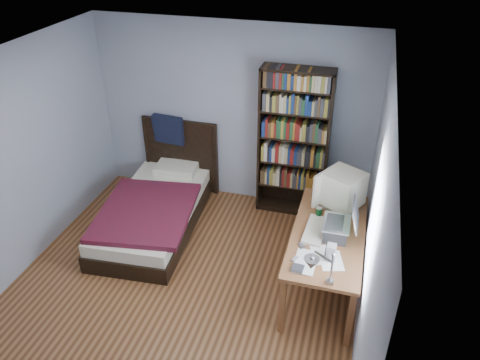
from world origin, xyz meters
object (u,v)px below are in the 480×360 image
Objects in this scene: crt_monitor at (341,189)px; bed at (156,207)px; soda_can at (319,213)px; keyboard at (315,230)px; speaker at (331,253)px; bookshelf at (294,144)px; desk at (330,231)px; desk_lamp at (315,265)px; laptop at (338,228)px.

bed is at bearing 177.15° from crt_monitor.
bed is at bearing 171.06° from soda_can.
speaker reaches higher than keyboard.
bookshelf reaches higher than speaker.
speaker is (0.20, -0.41, 0.07)m from keyboard.
bookshelf is 0.93× the size of bed.
crt_monitor is at bearing 13.11° from desk.
desk_lamp reaches higher than desk.
laptop reaches higher than keyboard.
speaker is 0.08× the size of bed.
laptop is at bearing -52.46° from soda_can.
desk is 3.71× the size of laptop.
desk is 0.76× the size of bed.
desk_lamp is at bearing -37.59° from bed.
keyboard is 2.28m from bed.
desk is 0.82× the size of bookshelf.
bookshelf reaches higher than desk_lamp.
keyboard is at bearing -106.35° from desk.
crt_monitor is 0.36m from soda_can.
bookshelf is (-0.49, 1.42, 0.27)m from keyboard.
speaker is 0.09× the size of bookshelf.
laptop is (0.09, -0.51, 0.43)m from desk.
crt_monitor is 2.46m from bed.
bookshelf is (-0.70, 1.83, 0.19)m from speaker.
crt_monitor is at bearing 92.39° from speaker.
speaker is at bearing -89.69° from crt_monitor.
keyboard is at bearing 118.25° from speaker.
desk_lamp reaches higher than speaker.
keyboard is 0.25× the size of bookshelf.
soda_can is at bearing 127.54° from laptop.
laptop reaches higher than soda_can.
crt_monitor reaches higher than bed.
desk is 2.55× the size of desk_lamp.
laptop is (0.03, -0.52, -0.15)m from crt_monitor.
desk_lamp reaches higher than crt_monitor.
speaker is at bearing -60.44° from keyboard.
crt_monitor is 3.19× the size of speaker.
laptop is 0.86× the size of keyboard.
bed is at bearing -153.85° from bookshelf.
desk_lamp is 5.29× the size of soda_can.
bed is (-2.28, 0.13, -0.16)m from desk.
speaker is 0.71m from soda_can.
desk_lamp reaches higher than laptop.
bookshelf reaches higher than bed.
laptop reaches higher than bed.
bookshelf reaches higher than crt_monitor.
soda_can is at bearing -131.96° from crt_monitor.
desk_lamp is at bearing -80.98° from keyboard.
laptop is 2.53m from bed.
crt_monitor is 0.92m from speaker.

